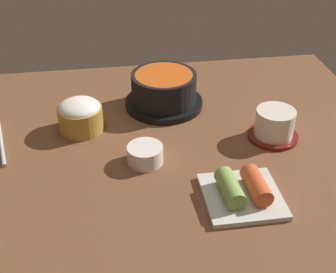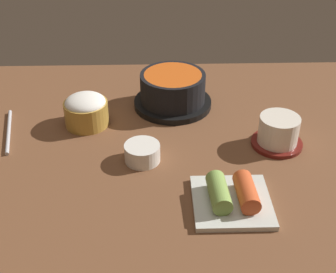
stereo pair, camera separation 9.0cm
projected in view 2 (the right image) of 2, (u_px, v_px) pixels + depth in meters
dining_table at (158, 147)px, 93.57cm from camera, size 100.00×76.00×2.00cm
stone_pot at (173, 90)px, 103.72cm from camera, size 17.78×17.78×7.95cm
rice_bowl at (86, 110)px, 97.22cm from camera, size 9.37×9.37×6.96cm
tea_cup_with_saucer at (279, 132)px, 90.92cm from camera, size 10.29×10.29×6.42cm
banchan_cup_center at (143, 152)px, 87.24cm from camera, size 6.86×6.86×3.52cm
kimchi_plate at (233, 197)px, 76.97cm from camera, size 13.23×13.23×4.36cm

